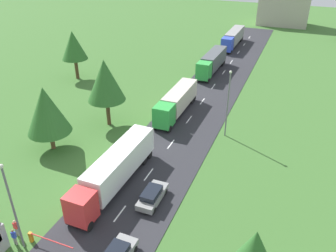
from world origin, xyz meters
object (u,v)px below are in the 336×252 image
object	(u,v)px
truck_third	(212,62)
barrier_gate	(38,238)
distant_building	(284,9)
truck_fourth	(233,37)
lamppost_lead	(12,204)
truck_lead	(115,168)
tree_elm	(105,80)
truck_second	(176,101)
tree_oak	(46,110)
person_second	(14,237)
tree_maple	(73,46)
person_lead	(16,228)
lamppost_second	(228,101)
car_second	(152,195)

from	to	relation	value
truck_third	barrier_gate	xyz separation A→B (m)	(-2.45, -47.87, -1.48)
truck_third	distant_building	size ratio (longest dim) A/B	0.91
truck_fourth	lamppost_lead	xyz separation A→B (m)	(-3.37, -68.33, 2.71)
truck_lead	tree_elm	world-z (taller)	tree_elm
truck_second	distant_building	xyz separation A→B (m)	(8.84, 68.57, 2.54)
truck_fourth	lamppost_lead	world-z (taller)	lamppost_lead
truck_second	tree_oak	size ratio (longest dim) A/B	1.49
tree_elm	barrier_gate	bearing A→B (deg)	-75.73
truck_second	truck_fourth	xyz separation A→B (m)	(-0.04, 39.54, 0.04)
truck_second	tree_oak	distance (m)	18.87
truck_second	truck_third	distance (m)	19.80
person_second	tree_maple	world-z (taller)	tree_maple
truck_lead	barrier_gate	bearing A→B (deg)	-103.54
person_lead	lamppost_lead	world-z (taller)	lamppost_lead
barrier_gate	truck_third	bearing A→B (deg)	87.07
distant_building	lamppost_second	bearing A→B (deg)	-90.38
car_second	person_lead	world-z (taller)	person_lead
car_second	distant_building	bearing A→B (deg)	87.28
truck_third	distant_building	distance (m)	49.61
truck_second	lamppost_lead	xyz separation A→B (m)	(-3.42, -28.79, 2.76)
car_second	tree_oak	distance (m)	17.14
truck_second	person_lead	distance (m)	28.42
person_lead	truck_lead	bearing A→B (deg)	63.53
tree_elm	lamppost_second	bearing A→B (deg)	10.61
truck_lead	tree_elm	bearing A→B (deg)	123.52
person_second	tree_elm	size ratio (longest dim) A/B	0.18
tree_oak	tree_elm	xyz separation A→B (m)	(3.36, 8.23, 1.29)
lamppost_lead	tree_maple	size ratio (longest dim) A/B	0.98
truck_lead	lamppost_second	world-z (taller)	lamppost_second
truck_fourth	distant_building	size ratio (longest dim) A/B	1.02
truck_second	lamppost_second	xyz separation A→B (m)	(8.36, -3.54, 3.01)
truck_fourth	barrier_gate	distance (m)	67.67
distant_building	lamppost_lead	bearing A→B (deg)	-97.18
truck_lead	car_second	size ratio (longest dim) A/B	3.23
truck_fourth	tree_elm	world-z (taller)	tree_elm
tree_oak	tree_maple	xyz separation A→B (m)	(-11.47, 21.90, 0.92)
truck_lead	tree_maple	size ratio (longest dim) A/B	1.59
tree_oak	truck_second	bearing A→B (deg)	52.85
car_second	distant_building	distance (m)	88.17
distant_building	tree_elm	bearing A→B (deg)	-102.53
truck_lead	tree_oak	world-z (taller)	tree_oak
person_lead	tree_oak	world-z (taller)	tree_oak
lamppost_lead	tree_elm	size ratio (longest dim) A/B	0.91
tree_maple	distant_building	size ratio (longest dim) A/B	0.62
car_second	truck_lead	bearing A→B (deg)	167.29
truck_third	person_second	xyz separation A→B (m)	(-4.31, -48.64, -1.28)
truck_lead	truck_third	bearing A→B (deg)	89.83
person_second	truck_fourth	bearing A→B (deg)	86.48
truck_third	barrier_gate	distance (m)	47.96
lamppost_lead	truck_second	bearing A→B (deg)	83.23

